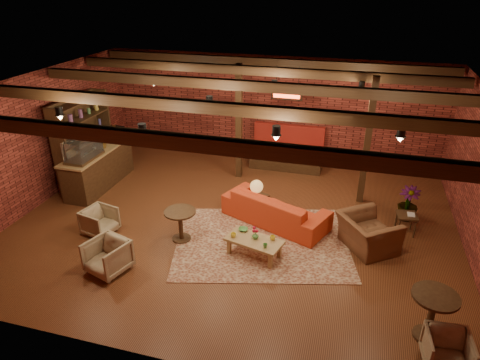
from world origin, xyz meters
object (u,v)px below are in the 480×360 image
(coffee_table, at_px, (254,241))
(side_table_book, at_px, (407,216))
(side_table_lamp, at_px, (256,189))
(round_table_left, at_px, (180,220))
(armchair_b, at_px, (107,255))
(round_table_right, at_px, (433,309))
(armchair_a, at_px, (100,220))
(armchair_right, at_px, (368,228))
(plant_tall, at_px, (414,171))
(armchair_far, at_px, (448,350))
(sofa, at_px, (276,208))

(coffee_table, xyz_separation_m, side_table_book, (3.06, 1.74, 0.09))
(side_table_lamp, height_order, round_table_left, side_table_lamp)
(coffee_table, height_order, armchair_b, armchair_b)
(round_table_left, relative_size, armchair_b, 0.96)
(coffee_table, height_order, round_table_right, round_table_right)
(armchair_a, relative_size, armchair_right, 0.59)
(plant_tall, bearing_deg, armchair_far, -86.58)
(side_table_book, distance_m, round_table_right, 3.14)
(armchair_a, distance_m, armchair_far, 7.16)
(side_table_lamp, bearing_deg, coffee_table, -78.11)
(round_table_left, bearing_deg, side_table_lamp, 45.64)
(side_table_book, height_order, armchair_far, armchair_far)
(armchair_far, distance_m, plant_tall, 4.46)
(armchair_right, distance_m, plant_tall, 1.90)
(armchair_right, bearing_deg, armchair_far, 165.70)
(sofa, distance_m, coffee_table, 1.44)
(sofa, height_order, round_table_right, round_table_right)
(armchair_b, relative_size, plant_tall, 0.30)
(sofa, bearing_deg, round_table_right, 159.68)
(armchair_far, relative_size, plant_tall, 0.26)
(round_table_left, height_order, armchair_b, armchair_b)
(round_table_left, bearing_deg, armchair_a, -172.54)
(armchair_a, height_order, armchair_far, armchair_a)
(round_table_right, bearing_deg, armchair_right, 112.94)
(sofa, xyz_separation_m, round_table_right, (3.05, -2.82, 0.20))
(armchair_a, height_order, plant_tall, plant_tall)
(armchair_a, bearing_deg, coffee_table, -75.79)
(round_table_right, bearing_deg, side_table_book, 92.69)
(round_table_left, distance_m, armchair_far, 5.49)
(side_table_lamp, distance_m, round_table_right, 4.59)
(sofa, distance_m, plant_tall, 3.25)
(side_table_book, distance_m, plant_tall, 1.05)
(armchair_b, xyz_separation_m, armchair_far, (6.01, -0.69, -0.05))
(side_table_lamp, height_order, armchair_b, side_table_lamp)
(armchair_a, distance_m, side_table_book, 6.84)
(armchair_a, bearing_deg, round_table_left, -69.80)
(armchair_b, bearing_deg, round_table_left, 74.12)
(round_table_left, distance_m, plant_tall, 5.37)
(plant_tall, bearing_deg, round_table_left, -154.91)
(armchair_far, bearing_deg, round_table_right, 104.47)
(armchair_b, bearing_deg, side_table_lamp, 68.47)
(sofa, xyz_separation_m, plant_tall, (2.97, 0.98, 0.88))
(sofa, bearing_deg, coffee_table, 105.92)
(side_table_lamp, xyz_separation_m, armchair_a, (-3.20, -1.62, -0.41))
(armchair_a, xyz_separation_m, armchair_far, (6.92, -1.86, -0.01))
(round_table_left, distance_m, armchair_right, 3.98)
(coffee_table, bearing_deg, round_table_left, 174.82)
(side_table_book, bearing_deg, armchair_b, -152.19)
(side_table_lamp, relative_size, armchair_right, 0.86)
(armchair_b, distance_m, armchair_far, 6.05)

